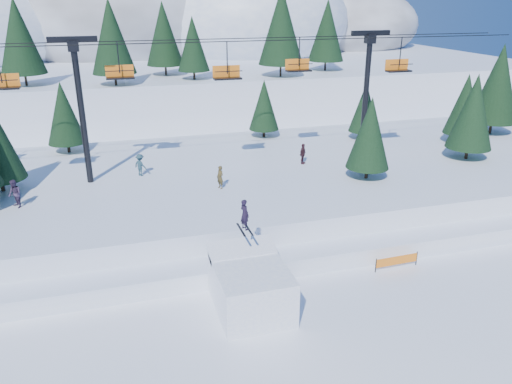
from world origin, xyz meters
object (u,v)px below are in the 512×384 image
object	(u,v)px
banner_near	(397,261)
chairlift	(217,82)
banner_far	(408,247)
jump_kicker	(251,286)

from	to	relation	value
banner_near	chairlift	bearing A→B (deg)	119.39
chairlift	banner_near	size ratio (longest dim) A/B	16.09
banner_near	banner_far	size ratio (longest dim) A/B	1.08
chairlift	banner_far	world-z (taller)	chairlift
jump_kicker	banner_near	distance (m)	9.60
chairlift	banner_far	xyz separation A→B (m)	(9.38, -12.39, -8.78)
banner_far	jump_kicker	bearing A→B (deg)	-165.71
chairlift	banner_far	distance (m)	17.85
jump_kicker	banner_far	bearing A→B (deg)	14.29
chairlift	banner_near	xyz separation A→B (m)	(7.75, -13.76, -8.78)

